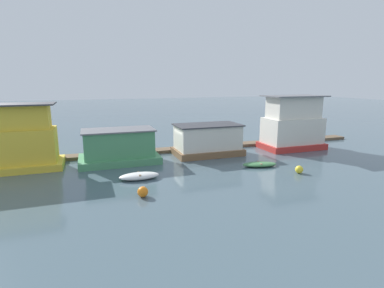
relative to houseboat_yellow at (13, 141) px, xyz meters
name	(u,v)px	position (x,y,z in m)	size (l,w,h in m)	color
ground_plane	(189,156)	(14.86, -0.41, -2.38)	(200.00, 200.00, 0.00)	#475B66
dock_walkway	(181,149)	(14.86, 2.18, -2.23)	(42.40, 1.54, 0.30)	brown
houseboat_yellow	(13,141)	(0.00, 0.00, 0.00)	(7.33, 3.72, 5.38)	gold
houseboat_green	(119,147)	(8.31, -0.46, -1.00)	(6.95, 4.09, 2.98)	#4C9360
houseboat_brown	(207,140)	(16.85, -0.33, -0.93)	(6.56, 3.87, 3.00)	brown
houseboat_red	(293,125)	(26.48, -0.72, 0.17)	(6.51, 3.81, 5.66)	red
dinghy_white	(139,176)	(9.18, -5.86, -2.13)	(2.96, 1.33, 0.50)	white
dinghy_green	(260,164)	(19.43, -5.79, -2.20)	(3.15, 1.81, 0.37)	#47844C
buoy_yellow	(299,170)	(21.33, -8.52, -2.07)	(0.62, 0.62, 0.62)	yellow
buoy_orange	(143,192)	(8.83, -9.39, -2.04)	(0.68, 0.68, 0.68)	orange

